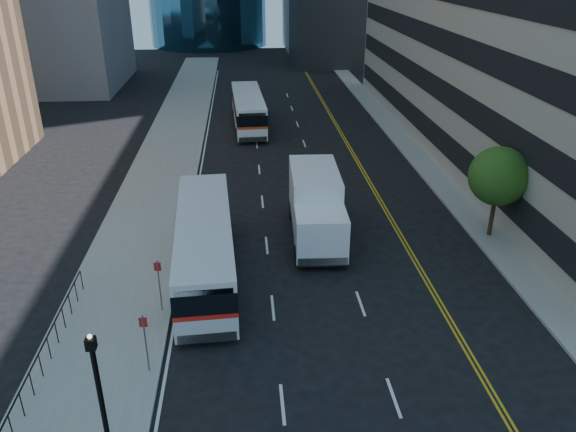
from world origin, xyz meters
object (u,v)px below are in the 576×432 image
object	(u,v)px
bus_front	(205,245)
lamp_post	(100,393)
box_truck	(316,206)
street_tree	(499,176)
bus_rear	(248,109)

from	to	relation	value
bus_front	lamp_post	bearing A→B (deg)	-105.34
lamp_post	box_truck	bearing A→B (deg)	60.74
lamp_post	box_truck	size ratio (longest dim) A/B	0.59
street_tree	bus_front	bearing A→B (deg)	-169.74
lamp_post	street_tree	bearing A→B (deg)	37.87
street_tree	lamp_post	size ratio (longest dim) A/B	1.12
bus_rear	box_truck	world-z (taller)	box_truck
lamp_post	bus_rear	bearing A→B (deg)	82.53
street_tree	box_truck	distance (m)	9.91
bus_front	box_truck	distance (m)	6.89
lamp_post	box_truck	distance (m)	16.95
bus_front	box_truck	bearing A→B (deg)	28.25
bus_front	street_tree	bearing A→B (deg)	7.04
street_tree	bus_rear	size ratio (longest dim) A/B	0.43
street_tree	bus_front	world-z (taller)	street_tree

